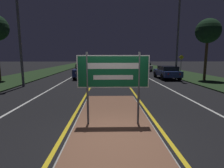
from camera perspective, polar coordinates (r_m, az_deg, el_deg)
The scene contains 21 objects.
ground_plane at distance 5.13m, azimuth 0.68°, elevation -17.12°, with size 160.00×160.00×0.00m, color black.
median_island at distance 5.87m, azimuth 0.38°, elevation -13.21°, with size 2.57×8.18×0.10m.
verge_left at distance 26.41m, azimuth -22.15°, elevation 3.43°, with size 5.00×100.00×0.08m.
verge_right at distance 26.53m, azimuth 19.99°, elevation 3.57°, with size 5.00×100.00×0.08m.
centre_line_yellow_left at distance 29.72m, azimuth -3.96°, elevation 4.52°, with size 0.12×70.00×0.01m.
centre_line_yellow_right at distance 29.74m, azimuth 1.76°, elevation 4.54°, with size 0.12×70.00×0.01m.
lane_line_white_left at distance 29.97m, azimuth -9.18°, elevation 4.47°, with size 0.12×70.00×0.01m.
lane_line_white_right at distance 30.01m, azimuth 6.97°, elevation 4.52°, with size 0.12×70.00×0.01m.
edge_line_white_left at distance 30.51m, azimuth -14.79°, elevation 4.37°, with size 0.10×70.00×0.01m.
edge_line_white_right at distance 30.60m, azimuth 12.55°, elevation 4.46°, with size 0.10×70.00×0.01m.
highway_sign at distance 5.46m, azimuth 0.40°, elevation 3.19°, with size 2.26×0.07×2.30m.
streetlight_left_near at distance 15.16m, azimuth -28.55°, elevation 21.46°, with size 0.48×0.48×9.46m.
streetlight_right_near at distance 18.43m, azimuth 20.87°, elevation 17.45°, with size 0.46×0.46×8.47m.
car_receding_0 at distance 18.75m, azimuth 17.50°, elevation 3.77°, with size 1.86×4.13×1.32m.
car_receding_1 at distance 28.65m, azimuth 10.37°, elevation 5.74°, with size 1.96×4.50×1.38m.
car_receding_2 at distance 40.20m, azimuth 7.33°, elevation 6.64°, with size 1.92×4.22×1.39m.
car_approaching_0 at distance 18.87m, azimuth -8.95°, elevation 4.32°, with size 1.94×4.29×1.49m.
car_approaching_1 at distance 30.59m, azimuth -6.19°, elevation 6.00°, with size 1.98×4.25×1.37m.
car_approaching_2 at distance 46.39m, azimuth -4.56°, elevation 6.94°, with size 1.86×4.42×1.31m.
warning_sign at distance 22.56m, azimuth 21.62°, elevation 6.43°, with size 0.60×0.06×2.41m.
roadside_palm_right at distance 18.62m, azimuth 28.86°, elevation 14.78°, with size 2.18×2.18×5.57m.
Camera 1 is at (-0.17, -4.61, 2.25)m, focal length 28.00 mm.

